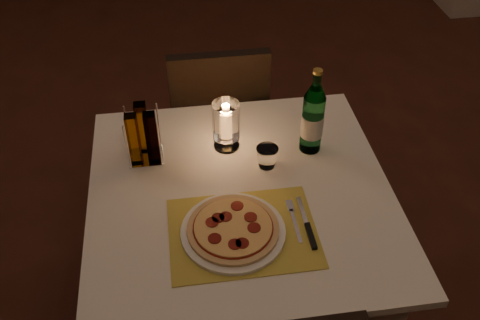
{
  "coord_description": "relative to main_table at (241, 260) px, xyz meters",
  "views": [
    {
      "loc": [
        -0.43,
        -1.8,
        1.99
      ],
      "look_at": [
        -0.25,
        -0.54,
        0.86
      ],
      "focal_mm": 40.0,
      "sensor_mm": 36.0,
      "label": 1
    }
  ],
  "objects": [
    {
      "name": "floor",
      "position": [
        0.25,
        0.56,
        -0.38
      ],
      "size": [
        8.0,
        10.0,
        0.02
      ],
      "primitive_type": "cube",
      "color": "#462016",
      "rests_on": "ground"
    },
    {
      "name": "main_table",
      "position": [
        0.0,
        0.0,
        0.0
      ],
      "size": [
        1.0,
        1.0,
        0.74
      ],
      "color": "white",
      "rests_on": "ground"
    },
    {
      "name": "chair_far",
      "position": [
        -0.0,
        0.71,
        0.18
      ],
      "size": [
        0.42,
        0.42,
        0.9
      ],
      "color": "black",
      "rests_on": "ground"
    },
    {
      "name": "placemat",
      "position": [
        -0.02,
        -0.18,
        0.37
      ],
      "size": [
        0.45,
        0.34,
        0.0
      ],
      "primitive_type": "cube",
      "color": "gold",
      "rests_on": "main_table"
    },
    {
      "name": "plate",
      "position": [
        -0.05,
        -0.18,
        0.38
      ],
      "size": [
        0.32,
        0.32,
        0.01
      ],
      "primitive_type": "cylinder",
      "color": "white",
      "rests_on": "placemat"
    },
    {
      "name": "pizza",
      "position": [
        -0.05,
        -0.18,
        0.39
      ],
      "size": [
        0.28,
        0.28,
        0.02
      ],
      "color": "#D8B77F",
      "rests_on": "plate"
    },
    {
      "name": "fork",
      "position": [
        0.15,
        -0.15,
        0.37
      ],
      "size": [
        0.02,
        0.18,
        0.0
      ],
      "color": "silver",
      "rests_on": "placemat"
    },
    {
      "name": "knife",
      "position": [
        0.18,
        -0.21,
        0.37
      ],
      "size": [
        0.02,
        0.22,
        0.01
      ],
      "color": "black",
      "rests_on": "placemat"
    },
    {
      "name": "tumbler",
      "position": [
        0.11,
        0.11,
        0.4
      ],
      "size": [
        0.08,
        0.08,
        0.08
      ],
      "primitive_type": null,
      "color": "white",
      "rests_on": "main_table"
    },
    {
      "name": "water_bottle",
      "position": [
        0.28,
        0.18,
        0.5
      ],
      "size": [
        0.08,
        0.08,
        0.33
      ],
      "color": "#5CAB71",
      "rests_on": "main_table"
    },
    {
      "name": "hurricane_candle",
      "position": [
        -0.02,
        0.24,
        0.47
      ],
      "size": [
        0.1,
        0.1,
        0.19
      ],
      "color": "white",
      "rests_on": "main_table"
    },
    {
      "name": "cruet_caddy",
      "position": [
        -0.31,
        0.21,
        0.46
      ],
      "size": [
        0.12,
        0.12,
        0.21
      ],
      "color": "white",
      "rests_on": "main_table"
    }
  ]
}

